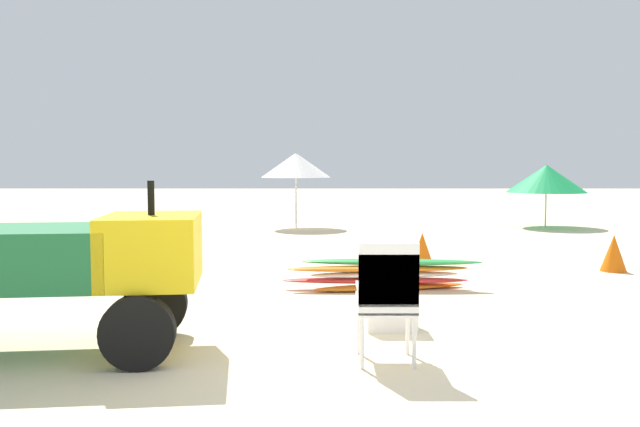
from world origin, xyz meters
name	(u,v)px	position (x,y,z in m)	size (l,w,h in m)	color
ground	(368,366)	(0.00, 0.00, 0.00)	(80.00, 80.00, 0.00)	beige
utility_cart	(59,264)	(-2.65, 0.37, 0.78)	(2.67, 1.54, 1.50)	#1E6B38
stacked_plastic_chairs	(389,292)	(0.17, 0.03, 0.60)	(0.48, 0.48, 1.02)	white
surfboard_pile	(386,274)	(0.46, 3.38, 0.20)	(2.64, 0.70, 0.40)	orange
beach_umbrella_left	(298,165)	(-1.00, 12.06, 1.61)	(1.79, 1.79, 1.93)	beige
beach_umbrella_mid	(549,179)	(5.50, 12.19, 1.27)	(2.05, 2.05, 1.63)	beige
traffic_cone_near	(616,253)	(4.13, 4.89, 0.28)	(0.39, 0.39, 0.56)	orange
traffic_cone_far	(424,247)	(1.35, 5.98, 0.24)	(0.34, 0.34, 0.48)	orange
cooler_box	(393,311)	(0.33, 1.22, 0.19)	(0.49, 0.36, 0.37)	white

